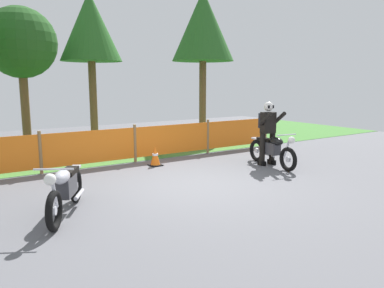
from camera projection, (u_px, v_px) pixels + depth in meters
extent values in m
cube|color=#5B5B60|center=(189.00, 184.00, 8.16)|extent=(24.00, 24.00, 0.02)
cube|color=#427A33|center=(98.00, 146.00, 12.92)|extent=(24.00, 6.08, 0.01)
cylinder|color=olive|center=(40.00, 153.00, 8.98)|extent=(0.08, 0.08, 1.05)
cylinder|color=olive|center=(135.00, 143.00, 10.33)|extent=(0.08, 0.08, 1.05)
cylinder|color=olive|center=(208.00, 136.00, 11.68)|extent=(0.08, 0.08, 1.05)
cylinder|color=olive|center=(266.00, 131.00, 13.02)|extent=(0.08, 0.08, 1.05)
cube|color=orange|center=(91.00, 147.00, 9.65)|extent=(2.40, 0.02, 0.85)
cube|color=orange|center=(174.00, 139.00, 11.00)|extent=(2.40, 0.02, 0.85)
cube|color=orange|center=(238.00, 133.00, 12.35)|extent=(2.40, 0.02, 0.85)
cylinder|color=brown|center=(25.00, 108.00, 12.58)|extent=(0.28, 0.28, 2.67)
sphere|color=#23511E|center=(21.00, 43.00, 12.23)|extent=(2.32, 2.32, 2.32)
cylinder|color=brown|center=(93.00, 102.00, 13.98)|extent=(0.28, 0.28, 2.96)
cone|color=#286023|center=(90.00, 26.00, 13.53)|extent=(2.23, 2.23, 2.48)
cylinder|color=brown|center=(203.00, 99.00, 15.13)|extent=(0.28, 0.28, 3.03)
cone|color=#286023|center=(203.00, 26.00, 14.66)|extent=(2.46, 2.46, 2.73)
torus|color=black|center=(54.00, 211.00, 5.55)|extent=(0.40, 0.59, 0.62)
cylinder|color=silver|center=(54.00, 211.00, 5.55)|extent=(0.12, 0.15, 0.14)
torus|color=black|center=(76.00, 186.00, 6.88)|extent=(0.40, 0.59, 0.62)
cylinder|color=silver|center=(76.00, 186.00, 6.88)|extent=(0.12, 0.15, 0.14)
cube|color=#38383D|center=(66.00, 186.00, 6.23)|extent=(0.49, 0.62, 0.31)
ellipsoid|color=#B7B7C1|center=(62.00, 177.00, 5.98)|extent=(0.45, 0.55, 0.21)
cube|color=black|center=(69.00, 172.00, 6.44)|extent=(0.45, 0.58, 0.10)
cube|color=silver|center=(75.00, 168.00, 6.83)|extent=(0.31, 0.38, 0.04)
cylinder|color=silver|center=(54.00, 191.00, 5.56)|extent=(0.16, 0.22, 0.55)
sphere|color=white|center=(50.00, 180.00, 5.37)|extent=(0.24, 0.24, 0.17)
cylinder|color=silver|center=(53.00, 169.00, 5.54)|extent=(0.52, 0.31, 0.03)
cylinder|color=silver|center=(79.00, 194.00, 6.57)|extent=(0.32, 0.50, 0.07)
torus|color=black|center=(288.00, 159.00, 9.25)|extent=(0.19, 0.62, 0.61)
cylinder|color=silver|center=(288.00, 159.00, 9.25)|extent=(0.08, 0.14, 0.13)
torus|color=black|center=(257.00, 151.00, 10.45)|extent=(0.19, 0.62, 0.61)
cylinder|color=silver|center=(257.00, 151.00, 10.45)|extent=(0.08, 0.14, 0.13)
cube|color=#38383D|center=(271.00, 148.00, 9.87)|extent=(0.31, 0.60, 0.31)
ellipsoid|color=black|center=(276.00, 141.00, 9.64)|extent=(0.30, 0.53, 0.21)
cube|color=black|center=(265.00, 140.00, 10.05)|extent=(0.29, 0.56, 0.10)
cube|color=silver|center=(257.00, 139.00, 10.40)|extent=(0.20, 0.36, 0.04)
cylinder|color=silver|center=(287.00, 148.00, 9.26)|extent=(0.08, 0.23, 0.55)
sphere|color=white|center=(292.00, 140.00, 9.09)|extent=(0.20, 0.20, 0.17)
cylinder|color=silver|center=(287.00, 135.00, 9.24)|extent=(0.57, 0.11, 0.03)
cylinder|color=silver|center=(268.00, 154.00, 10.22)|extent=(0.14, 0.53, 0.07)
cylinder|color=black|center=(272.00, 149.00, 10.07)|extent=(0.17, 0.17, 0.86)
cube|color=black|center=(272.00, 162.00, 10.13)|extent=(0.15, 0.27, 0.12)
cylinder|color=black|center=(262.00, 149.00, 9.94)|extent=(0.17, 0.17, 0.86)
cube|color=black|center=(262.00, 163.00, 10.00)|extent=(0.15, 0.27, 0.12)
cube|color=black|center=(268.00, 123.00, 9.89)|extent=(0.39, 0.29, 0.56)
cylinder|color=black|center=(279.00, 118.00, 9.80)|extent=(0.17, 0.49, 0.38)
cylinder|color=black|center=(265.00, 119.00, 9.62)|extent=(0.17, 0.49, 0.38)
sphere|color=white|center=(269.00, 107.00, 9.82)|extent=(0.28, 0.28, 0.25)
cube|color=black|center=(271.00, 107.00, 9.73)|extent=(0.18, 0.06, 0.08)
cube|color=#1E232D|center=(264.00, 121.00, 10.04)|extent=(0.30, 0.20, 0.40)
cube|color=black|center=(155.00, 165.00, 9.95)|extent=(0.32, 0.32, 0.03)
cone|color=orange|center=(155.00, 155.00, 9.91)|extent=(0.26, 0.26, 0.50)
cylinder|color=white|center=(155.00, 154.00, 9.90)|extent=(0.15, 0.15, 0.06)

